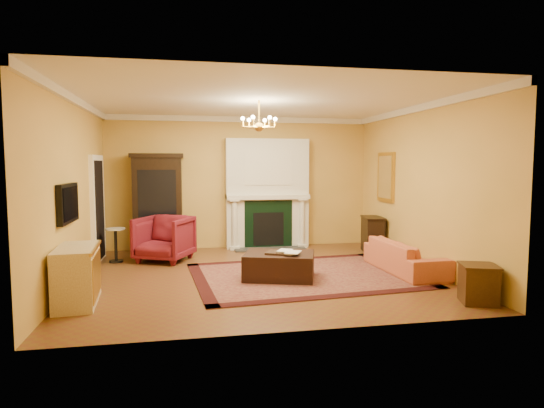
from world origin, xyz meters
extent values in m
cube|color=brown|center=(0.00, 0.00, -0.01)|extent=(6.00, 5.50, 0.02)
cube|color=white|center=(0.00, 0.00, 3.01)|extent=(6.00, 5.50, 0.02)
cube|color=gold|center=(0.00, 2.76, 1.50)|extent=(6.00, 0.02, 3.00)
cube|color=gold|center=(0.00, -2.76, 1.50)|extent=(6.00, 0.02, 3.00)
cube|color=gold|center=(-3.01, 0.00, 1.50)|extent=(0.02, 5.50, 3.00)
cube|color=gold|center=(3.01, 0.00, 1.50)|extent=(0.02, 5.50, 3.00)
cube|color=silver|center=(0.60, 2.59, 1.25)|extent=(1.90, 0.32, 2.50)
cube|color=silver|center=(0.60, 2.42, 1.85)|extent=(1.10, 0.01, 0.80)
cube|color=black|center=(0.60, 2.42, 0.55)|extent=(1.10, 0.02, 1.10)
cube|color=black|center=(0.60, 2.42, 0.45)|extent=(0.70, 0.02, 0.75)
cube|color=#333333|center=(0.60, 2.30, 0.02)|extent=(1.60, 0.50, 0.04)
cube|color=silver|center=(0.60, 2.53, 1.18)|extent=(1.90, 0.44, 0.10)
cylinder|color=silver|center=(-0.18, 2.41, 0.59)|extent=(0.14, 0.14, 1.18)
cylinder|color=silver|center=(1.38, 2.41, 0.59)|extent=(0.14, 0.14, 1.18)
cube|color=white|center=(0.00, 2.71, 2.94)|extent=(6.00, 0.08, 0.12)
cube|color=white|center=(-2.96, 0.00, 2.94)|extent=(0.08, 5.50, 0.12)
cube|color=white|center=(2.96, 0.00, 2.94)|extent=(0.08, 5.50, 0.12)
cube|color=white|center=(-2.96, 1.70, 1.05)|extent=(0.08, 1.05, 2.10)
cube|color=black|center=(-2.92, 1.70, 1.02)|extent=(0.02, 0.85, 1.95)
cube|color=black|center=(-2.95, -0.60, 1.35)|extent=(0.08, 0.95, 0.58)
cube|color=black|center=(-2.90, -0.60, 1.35)|extent=(0.01, 0.85, 0.48)
cube|color=gold|center=(2.97, 1.40, 1.65)|extent=(0.05, 0.76, 1.05)
cube|color=white|center=(2.94, 1.40, 1.65)|extent=(0.01, 0.62, 0.90)
cylinder|color=gold|center=(0.00, 0.00, 2.80)|extent=(0.03, 0.03, 0.40)
sphere|color=gold|center=(0.00, 0.00, 2.55)|extent=(0.16, 0.16, 0.16)
sphere|color=#FFE5B2|center=(0.28, 0.00, 2.69)|extent=(0.07, 0.07, 0.07)
sphere|color=#FFE5B2|center=(0.14, 0.24, 2.69)|extent=(0.07, 0.07, 0.07)
sphere|color=#FFE5B2|center=(-0.14, 0.24, 2.69)|extent=(0.07, 0.07, 0.07)
sphere|color=#FFE5B2|center=(-0.28, 0.00, 2.69)|extent=(0.07, 0.07, 0.07)
sphere|color=#FFE5B2|center=(-0.14, -0.24, 2.69)|extent=(0.07, 0.07, 0.07)
sphere|color=#FFE5B2|center=(0.14, -0.24, 2.69)|extent=(0.07, 0.07, 0.07)
cube|color=#4B1018|center=(0.76, -0.22, 0.01)|extent=(3.99, 3.13, 0.02)
cube|color=black|center=(-1.85, 2.49, 1.03)|extent=(1.04, 0.48, 2.06)
imported|color=maroon|center=(-1.68, 1.48, 0.49)|extent=(1.25, 1.22, 0.98)
cylinder|color=black|center=(-2.61, 1.53, 0.02)|extent=(0.26, 0.26, 0.04)
cylinder|color=black|center=(-2.61, 1.53, 0.34)|extent=(0.06, 0.06, 0.60)
cylinder|color=silver|center=(-2.61, 1.53, 0.66)|extent=(0.38, 0.38, 0.03)
cube|color=beige|center=(-2.73, -1.18, 0.40)|extent=(0.59, 1.10, 0.80)
imported|color=#C95B3F|center=(2.59, -0.27, 0.37)|extent=(0.61, 1.93, 0.75)
cube|color=#3A230F|center=(2.72, -2.18, 0.26)|extent=(0.57, 0.57, 0.52)
cube|color=black|center=(2.78, 1.60, 0.37)|extent=(0.49, 0.72, 0.74)
cube|color=black|center=(0.28, -0.36, 0.23)|extent=(1.34, 1.13, 0.43)
cube|color=black|center=(0.30, -0.41, 0.46)|extent=(0.57, 0.52, 0.03)
imported|color=gray|center=(0.26, -0.37, 0.62)|extent=(0.20, 0.13, 0.29)
imported|color=gray|center=(0.36, -0.52, 0.63)|extent=(0.21, 0.13, 0.31)
cylinder|color=gray|center=(-0.13, 2.53, 1.27)|extent=(0.11, 0.11, 0.09)
cone|color=#103D15|center=(-0.13, 2.53, 1.48)|extent=(0.15, 0.15, 0.33)
cylinder|color=gray|center=(1.14, 2.53, 1.27)|extent=(0.11, 0.11, 0.09)
cone|color=#103D15|center=(1.14, 2.53, 1.49)|extent=(0.16, 0.16, 0.34)
camera|label=1|loc=(-1.23, -7.70, 1.92)|focal=30.00mm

